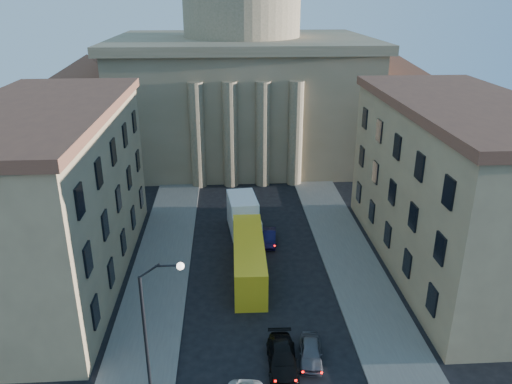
# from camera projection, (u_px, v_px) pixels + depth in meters

# --- Properties ---
(sidewalk_left) EXTENTS (5.00, 60.00, 0.15)m
(sidewalk_left) POSITION_uv_depth(u_px,v_px,m) (155.00, 297.00, 39.88)
(sidewalk_left) COLOR #56544F
(sidewalk_left) RESTS_ON ground
(sidewalk_right) EXTENTS (5.00, 60.00, 0.15)m
(sidewalk_right) POSITION_uv_depth(u_px,v_px,m) (364.00, 290.00, 40.85)
(sidewalk_right) COLOR #56544F
(sidewalk_right) RESTS_ON ground
(church) EXTENTS (68.02, 28.76, 36.60)m
(church) POSITION_uv_depth(u_px,v_px,m) (242.00, 75.00, 70.69)
(church) COLOR #756548
(church) RESTS_ON ground
(building_left) EXTENTS (11.60, 26.60, 14.70)m
(building_left) POSITION_uv_depth(u_px,v_px,m) (48.00, 195.00, 40.37)
(building_left) COLOR tan
(building_left) RESTS_ON ground
(building_right) EXTENTS (11.60, 26.60, 14.70)m
(building_right) POSITION_uv_depth(u_px,v_px,m) (457.00, 186.00, 42.31)
(building_right) COLOR tan
(building_right) RESTS_ON ground
(street_lamp) EXTENTS (2.62, 0.44, 8.83)m
(street_lamp) POSITION_uv_depth(u_px,v_px,m) (153.00, 317.00, 28.76)
(street_lamp) COLOR black
(street_lamp) RESTS_ON ground
(car_right_mid) EXTENTS (2.00, 4.71, 1.35)m
(car_right_mid) POSITION_uv_depth(u_px,v_px,m) (282.00, 358.00, 32.32)
(car_right_mid) COLOR black
(car_right_mid) RESTS_ON ground
(car_right_far) EXTENTS (1.93, 3.86, 1.26)m
(car_right_far) POSITION_uv_depth(u_px,v_px,m) (311.00, 352.00, 32.92)
(car_right_far) COLOR #4C4C51
(car_right_far) RESTS_ON ground
(car_right_distant) EXTENTS (1.66, 3.85, 1.23)m
(car_right_distant) POSITION_uv_depth(u_px,v_px,m) (269.00, 238.00, 48.33)
(car_right_distant) COLOR black
(car_right_distant) RESTS_ON ground
(city_bus) EXTENTS (2.75, 11.25, 3.16)m
(city_bus) POSITION_uv_depth(u_px,v_px,m) (249.00, 257.00, 42.57)
(city_bus) COLOR yellow
(city_bus) RESTS_ON ground
(box_truck) EXTENTS (3.29, 6.99, 3.72)m
(box_truck) POSITION_uv_depth(u_px,v_px,m) (244.00, 219.00, 49.66)
(box_truck) COLOR white
(box_truck) RESTS_ON ground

